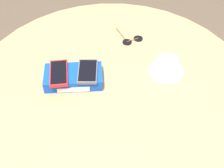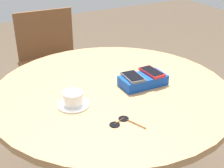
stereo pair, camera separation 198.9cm
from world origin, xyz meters
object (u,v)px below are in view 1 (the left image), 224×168
at_px(phone_box, 74,77).
at_px(saucer, 166,71).
at_px(phone_red, 59,73).
at_px(sunglasses, 131,40).
at_px(phone_gray, 88,71).
at_px(coffee_cup, 167,66).
at_px(round_table, 112,106).

bearing_deg(phone_box, saucer, 2.45).
xyz_separation_m(phone_red, sunglasses, (0.30, 0.22, -0.05)).
height_order(phone_gray, saucer, phone_gray).
xyz_separation_m(phone_box, phone_red, (-0.05, -0.00, 0.03)).
distance_m(phone_box, coffee_cup, 0.35).
height_order(phone_box, coffee_cup, coffee_cup).
xyz_separation_m(phone_red, phone_gray, (0.10, -0.00, -0.00)).
bearing_deg(phone_red, round_table, -12.19).
relative_size(coffee_cup, sunglasses, 0.93).
bearing_deg(saucer, round_table, -164.50).
relative_size(round_table, saucer, 8.29).
relative_size(phone_red, saucer, 0.98).
xyz_separation_m(saucer, coffee_cup, (-0.00, -0.00, 0.03)).
relative_size(phone_red, coffee_cup, 1.16).
bearing_deg(sunglasses, saucer, -61.82).
distance_m(phone_red, coffee_cup, 0.41).
bearing_deg(phone_box, phone_red, -175.79).
bearing_deg(phone_red, phone_box, 4.21).
bearing_deg(coffee_cup, phone_red, -177.71).
bearing_deg(sunglasses, coffee_cup, -62.32).
xyz_separation_m(phone_gray, sunglasses, (0.19, 0.22, -0.05)).
bearing_deg(round_table, saucer, 15.50).
relative_size(round_table, sunglasses, 9.14).
height_order(saucer, coffee_cup, coffee_cup).
bearing_deg(phone_box, coffee_cup, 2.01).
height_order(round_table, phone_red, phone_red).
bearing_deg(phone_box, phone_gray, -4.50).
height_order(phone_red, sunglasses, phone_red).
xyz_separation_m(phone_box, phone_gray, (0.05, -0.00, 0.03)).
xyz_separation_m(round_table, phone_red, (-0.19, 0.04, 0.17)).
height_order(round_table, coffee_cup, coffee_cup).
distance_m(phone_red, sunglasses, 0.37).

